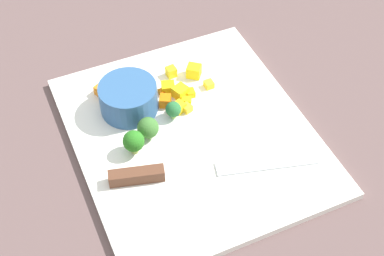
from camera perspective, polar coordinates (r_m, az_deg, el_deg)
ground_plane at (r=0.86m, az=0.00°, el=-0.96°), size 4.00×4.00×0.00m
cutting_board at (r=0.86m, az=0.00°, el=-0.70°), size 0.41×0.35×0.01m
prep_bowl at (r=0.87m, az=-6.57°, el=3.09°), size 0.09×0.09×0.05m
chef_knife at (r=0.80m, az=-2.01°, el=-4.58°), size 0.10×0.30×0.02m
carrot_dice_0 at (r=0.91m, az=-3.06°, el=3.70°), size 0.01×0.01×0.01m
carrot_dice_1 at (r=0.92m, az=-4.13°, el=4.32°), size 0.01×0.01×0.01m
carrot_dice_2 at (r=0.93m, az=-5.30°, el=5.18°), size 0.02×0.02×0.01m
carrot_dice_3 at (r=0.93m, az=-6.85°, el=5.06°), size 0.02×0.01×0.01m
carrot_dice_4 at (r=0.93m, az=-7.86°, el=4.77°), size 0.01×0.01×0.01m
carrot_dice_5 at (r=0.92m, az=-8.60°, el=4.27°), size 0.02×0.02×0.01m
carrot_dice_6 at (r=0.89m, az=-2.78°, el=2.80°), size 0.02×0.02×0.02m
carrot_dice_7 at (r=0.92m, az=-9.27°, el=3.89°), size 0.03×0.03×0.02m
pepper_dice_0 at (r=0.88m, az=-1.48°, el=2.12°), size 0.02×0.02×0.02m
pepper_dice_1 at (r=0.90m, az=-0.16°, el=3.64°), size 0.02×0.01×0.01m
pepper_dice_2 at (r=0.89m, az=-0.58°, el=2.80°), size 0.02×0.02×0.01m
pepper_dice_3 at (r=0.93m, az=-2.15°, el=5.81°), size 0.02×0.02×0.02m
pepper_dice_4 at (r=0.93m, az=0.20°, el=5.90°), size 0.03×0.03×0.02m
pepper_dice_5 at (r=0.91m, az=-2.43°, el=4.17°), size 0.02×0.03×0.02m
pepper_dice_6 at (r=0.88m, az=-0.55°, el=2.08°), size 0.02×0.02×0.01m
pepper_dice_7 at (r=0.92m, az=1.75°, el=4.52°), size 0.02×0.01×0.01m
pepper_dice_8 at (r=0.90m, az=-1.20°, el=3.74°), size 0.03×0.03×0.02m
broccoli_floret_0 at (r=0.86m, az=-1.94°, el=1.92°), size 0.02×0.02×0.03m
broccoli_floret_1 at (r=0.84m, az=-4.56°, el=-0.00°), size 0.03×0.03×0.04m
broccoli_floret_2 at (r=0.81m, az=-5.99°, el=-1.49°), size 0.03×0.03×0.04m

